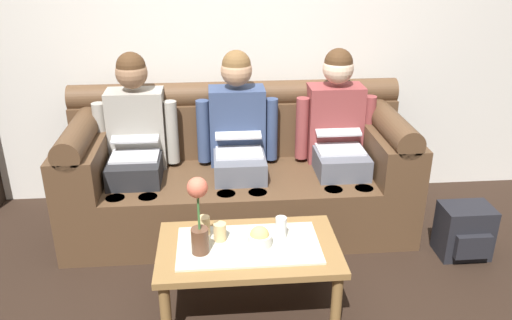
% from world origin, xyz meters
% --- Properties ---
extents(back_wall_patterned, '(6.00, 0.12, 2.90)m').
position_xyz_m(back_wall_patterned, '(0.00, 1.70, 1.45)').
color(back_wall_patterned, silver).
rests_on(back_wall_patterned, ground_plane).
extents(couch, '(2.32, 0.88, 0.96)m').
position_xyz_m(couch, '(-0.00, 1.17, 0.37)').
color(couch, '#513823').
rests_on(couch, ground_plane).
extents(person_left, '(0.56, 0.67, 1.22)m').
position_xyz_m(person_left, '(-0.69, 1.17, 0.66)').
color(person_left, '#232326').
rests_on(person_left, ground_plane).
extents(person_middle, '(0.56, 0.67, 1.22)m').
position_xyz_m(person_middle, '(0.00, 1.17, 0.66)').
color(person_middle, '#595B66').
rests_on(person_middle, ground_plane).
extents(person_right, '(0.56, 0.67, 1.22)m').
position_xyz_m(person_right, '(0.69, 1.17, 0.66)').
color(person_right, '#595B66').
rests_on(person_right, ground_plane).
extents(coffee_table, '(0.97, 0.58, 0.40)m').
position_xyz_m(coffee_table, '(0.00, 0.21, 0.35)').
color(coffee_table, olive).
rests_on(coffee_table, ground_plane).
extents(flower_vase, '(0.11, 0.11, 0.43)m').
position_xyz_m(flower_vase, '(-0.25, 0.16, 0.63)').
color(flower_vase, brown).
rests_on(flower_vase, coffee_table).
extents(snack_bowl, '(0.13, 0.13, 0.11)m').
position_xyz_m(snack_bowl, '(0.06, 0.20, 0.45)').
color(snack_bowl, silver).
rests_on(snack_bowl, coffee_table).
extents(cup_near_left, '(0.06, 0.06, 0.11)m').
position_xyz_m(cup_near_left, '(-0.23, 0.34, 0.46)').
color(cup_near_left, '#DBB77A').
rests_on(cup_near_left, coffee_table).
extents(cup_near_right, '(0.06, 0.06, 0.12)m').
position_xyz_m(cup_near_right, '(0.18, 0.27, 0.46)').
color(cup_near_right, white).
rests_on(cup_near_right, coffee_table).
extents(cup_far_center, '(0.07, 0.07, 0.10)m').
position_xyz_m(cup_far_center, '(-0.15, 0.27, 0.45)').
color(cup_far_center, '#DBB77A').
rests_on(cup_far_center, coffee_table).
extents(backpack_right, '(0.32, 0.27, 0.35)m').
position_xyz_m(backpack_right, '(1.41, 0.60, 0.17)').
color(backpack_right, black).
rests_on(backpack_right, ground_plane).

